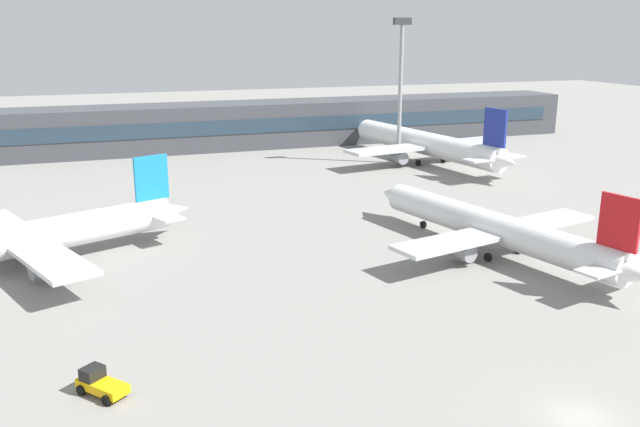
% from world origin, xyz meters
% --- Properties ---
extents(ground_plane, '(400.00, 400.00, 0.00)m').
position_xyz_m(ground_plane, '(0.00, 40.00, 0.00)').
color(ground_plane, gray).
extents(terminal_building, '(150.39, 12.13, 9.00)m').
position_xyz_m(terminal_building, '(0.00, 104.86, 4.50)').
color(terminal_building, '#3F4247').
rests_on(terminal_building, ground_plane).
extents(airplane_near, '(26.55, 37.48, 9.37)m').
position_xyz_m(airplane_near, '(12.44, 29.40, 2.86)').
color(airplane_near, white).
rests_on(airplane_near, ground_plane).
extents(airplane_mid, '(37.64, 27.02, 9.76)m').
position_xyz_m(airplane_mid, '(-35.43, 40.09, 2.98)').
color(airplane_mid, white).
rests_on(airplane_mid, ground_plane).
extents(airplane_far, '(32.67, 46.40, 11.51)m').
position_xyz_m(airplane_far, '(29.56, 77.57, 3.51)').
color(airplane_far, white).
rests_on(airplane_far, ground_plane).
extents(baggage_tug_yellow, '(3.45, 3.73, 1.75)m').
position_xyz_m(baggage_tug_yellow, '(-28.02, 12.70, 0.80)').
color(baggage_tug_yellow, '#F2B20C').
rests_on(baggage_tug_yellow, ground_plane).
extents(floodlight_tower_east, '(3.20, 0.80, 25.32)m').
position_xyz_m(floodlight_tower_east, '(25.00, 78.38, 14.67)').
color(floodlight_tower_east, gray).
rests_on(floodlight_tower_east, ground_plane).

